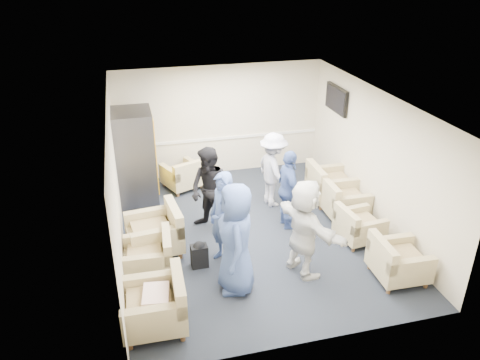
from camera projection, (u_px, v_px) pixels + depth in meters
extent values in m
plane|color=black|center=(252.00, 233.00, 9.29)|extent=(6.00, 6.00, 0.00)
plane|color=silver|center=(254.00, 101.00, 8.11)|extent=(6.00, 6.00, 0.00)
cube|color=beige|center=(220.00, 121.00, 11.32)|extent=(5.00, 0.02, 2.70)
cube|color=beige|center=(315.00, 265.00, 6.09)|extent=(5.00, 0.02, 2.70)
cube|color=beige|center=(115.00, 186.00, 8.15)|extent=(0.02, 6.00, 2.70)
cube|color=beige|center=(375.00, 158.00, 9.26)|extent=(0.02, 6.00, 2.70)
cube|color=silver|center=(220.00, 138.00, 11.50)|extent=(4.98, 0.04, 0.06)
cube|color=black|center=(336.00, 99.00, 10.51)|extent=(0.07, 1.00, 0.58)
cube|color=black|center=(335.00, 99.00, 10.50)|extent=(0.01, 0.92, 0.50)
cube|color=#4F4F56|center=(337.00, 105.00, 10.58)|extent=(0.04, 0.10, 0.25)
cube|color=tan|center=(154.00, 311.00, 6.84)|extent=(0.93, 0.93, 0.30)
cube|color=#927C51|center=(153.00, 301.00, 6.76)|extent=(0.65, 0.61, 0.11)
cube|color=tan|center=(179.00, 288.00, 6.76)|extent=(0.17, 0.91, 0.43)
cube|color=tan|center=(148.00, 262.00, 8.00)|extent=(0.86, 0.86, 0.27)
cube|color=#927C51|center=(147.00, 253.00, 7.92)|extent=(0.60, 0.56, 0.10)
cube|color=tan|center=(167.00, 244.00, 7.92)|extent=(0.18, 0.82, 0.38)
cube|color=tan|center=(155.00, 238.00, 8.60)|extent=(1.04, 1.04, 0.31)
cube|color=#927C51|center=(154.00, 228.00, 8.50)|extent=(0.72, 0.68, 0.11)
cube|color=tan|center=(174.00, 217.00, 8.56)|extent=(0.26, 0.95, 0.44)
cube|color=tan|center=(398.00, 265.00, 7.89)|extent=(0.86, 0.86, 0.27)
cube|color=#927C51|center=(400.00, 256.00, 7.81)|extent=(0.60, 0.56, 0.10)
cube|color=tan|center=(382.00, 251.00, 7.68)|extent=(0.17, 0.84, 0.39)
cube|color=tan|center=(359.00, 229.00, 8.97)|extent=(0.83, 0.83, 0.25)
cube|color=#927C51|center=(360.00, 222.00, 8.89)|extent=(0.58, 0.54, 0.09)
cube|color=tan|center=(346.00, 219.00, 8.74)|extent=(0.20, 0.77, 0.36)
cube|color=tan|center=(344.00, 204.00, 9.82)|extent=(0.85, 0.85, 0.28)
cube|color=#927C51|center=(345.00, 196.00, 9.73)|extent=(0.59, 0.55, 0.10)
cube|color=tan|center=(330.00, 192.00, 9.59)|extent=(0.15, 0.85, 0.40)
cube|color=tan|center=(331.00, 189.00, 10.41)|extent=(0.94, 0.94, 0.30)
cube|color=#927C51|center=(332.00, 180.00, 10.33)|extent=(0.65, 0.61, 0.11)
cube|color=tan|center=(316.00, 175.00, 10.18)|extent=(0.17, 0.92, 0.43)
cube|color=tan|center=(182.00, 178.00, 10.98)|extent=(1.04, 1.04, 0.26)
cube|color=#927C51|center=(182.00, 171.00, 10.91)|extent=(0.69, 0.71, 0.09)
cube|color=tan|center=(189.00, 171.00, 10.61)|extent=(0.78, 0.43, 0.37)
cube|color=#4F4F56|center=(135.00, 158.00, 10.03)|extent=(0.83, 0.99, 2.09)
cube|color=orange|center=(155.00, 152.00, 10.08)|extent=(0.02, 0.84, 1.67)
cube|color=black|center=(158.00, 188.00, 10.46)|extent=(0.02, 0.50, 0.13)
cube|color=black|center=(199.00, 256.00, 8.22)|extent=(0.30, 0.22, 0.42)
sphere|color=black|center=(199.00, 247.00, 8.14)|extent=(0.21, 0.21, 0.21)
cube|color=white|center=(156.00, 296.00, 6.74)|extent=(0.43, 0.54, 0.14)
imported|color=#3C5391|center=(236.00, 239.00, 7.36)|extent=(0.72, 1.00, 1.90)
imported|color=#3C5391|center=(223.00, 219.00, 8.07)|extent=(0.64, 0.75, 1.74)
imported|color=black|center=(210.00, 191.00, 9.01)|extent=(1.04, 1.08, 1.75)
imported|color=silver|center=(273.00, 170.00, 10.00)|extent=(0.80, 1.16, 1.65)
imported|color=#3C5391|center=(288.00, 190.00, 9.17)|extent=(0.42, 0.97, 1.64)
imported|color=silver|center=(304.00, 228.00, 7.79)|extent=(0.99, 1.71, 1.75)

